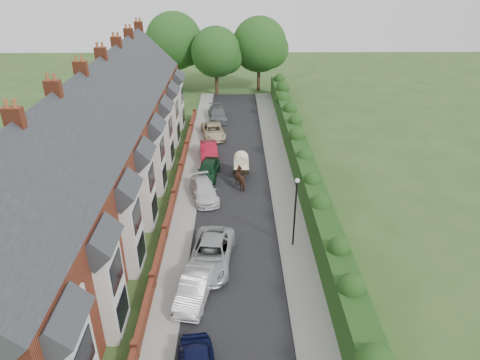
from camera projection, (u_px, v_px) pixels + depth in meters
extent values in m
plane|color=#2D4C1E|center=(244.00, 287.00, 25.38)|extent=(140.00, 140.00, 0.00)
cube|color=black|center=(235.00, 195.00, 35.11)|extent=(6.00, 58.00, 0.02)
cube|color=gray|center=(285.00, 194.00, 35.13)|extent=(2.20, 58.00, 0.12)
cube|color=gray|center=(188.00, 195.00, 35.04)|extent=(1.70, 58.00, 0.12)
cube|color=gray|center=(272.00, 194.00, 35.12)|extent=(0.18, 58.00, 0.13)
cube|color=gray|center=(198.00, 195.00, 35.05)|extent=(0.18, 58.00, 0.13)
cube|color=#153210|center=(308.00, 181.00, 34.60)|extent=(1.50, 58.00, 2.50)
cube|color=maroon|center=(97.00, 165.00, 32.60)|extent=(8.00, 40.00, 6.50)
cube|color=#25272C|center=(90.00, 125.00, 31.10)|extent=(8.00, 40.20, 8.00)
cube|color=black|center=(85.00, 357.00, 16.37)|extent=(0.06, 1.80, 1.60)
cube|color=#25272C|center=(62.00, 322.00, 15.53)|extent=(1.70, 2.60, 1.70)
cube|color=#3F2D2D|center=(94.00, 360.00, 19.50)|extent=(0.08, 0.90, 2.10)
cube|color=silver|center=(81.00, 307.00, 17.86)|extent=(0.12, 1.20, 1.60)
cube|color=silver|center=(112.00, 290.00, 21.35)|extent=(0.70, 2.40, 5.20)
cube|color=black|center=(123.00, 308.00, 21.91)|extent=(0.06, 1.80, 1.60)
cube|color=black|center=(117.00, 271.00, 20.80)|extent=(0.06, 1.80, 1.60)
cube|color=#25272C|center=(100.00, 241.00, 19.96)|extent=(1.70, 2.60, 1.70)
cube|color=#3F2D2D|center=(120.00, 286.00, 23.93)|extent=(0.08, 0.90, 2.10)
cube|color=silver|center=(111.00, 237.00, 22.28)|extent=(0.12, 1.20, 1.60)
cube|color=silver|center=(133.00, 233.00, 25.78)|extent=(0.70, 2.40, 5.20)
cube|color=black|center=(141.00, 249.00, 26.34)|extent=(0.06, 1.80, 1.60)
cube|color=black|center=(137.00, 216.00, 25.23)|extent=(0.06, 1.80, 1.60)
cube|color=#25272C|center=(124.00, 189.00, 24.39)|extent=(1.70, 2.60, 1.70)
cube|color=#3F2D2D|center=(138.00, 234.00, 28.36)|extent=(0.08, 0.90, 2.10)
cube|color=silver|center=(132.00, 191.00, 26.71)|extent=(0.12, 1.20, 1.60)
cube|color=silver|center=(148.00, 192.00, 30.21)|extent=(0.70, 2.40, 5.20)
cube|color=black|center=(155.00, 207.00, 30.77)|extent=(0.06, 1.80, 1.60)
cube|color=black|center=(152.00, 177.00, 29.66)|extent=(0.06, 1.80, 1.60)
cube|color=#25272C|center=(141.00, 154.00, 28.81)|extent=(1.70, 2.60, 1.70)
cube|color=#3F2D2D|center=(151.00, 197.00, 32.78)|extent=(0.08, 0.90, 2.10)
cube|color=silver|center=(146.00, 157.00, 31.14)|extent=(0.12, 1.20, 1.60)
cube|color=silver|center=(159.00, 162.00, 34.64)|extent=(0.70, 2.40, 5.20)
cube|color=black|center=(165.00, 175.00, 35.20)|extent=(0.06, 1.80, 1.60)
cube|color=black|center=(162.00, 149.00, 34.08)|extent=(0.06, 1.80, 1.60)
cube|color=#25272C|center=(154.00, 127.00, 33.24)|extent=(1.70, 2.60, 1.70)
cube|color=#3F2D2D|center=(161.00, 168.00, 37.21)|extent=(0.08, 0.90, 2.10)
cube|color=silver|center=(157.00, 132.00, 35.57)|extent=(0.12, 1.20, 1.60)
cube|color=silver|center=(167.00, 139.00, 39.07)|extent=(0.70, 2.40, 5.20)
cube|color=black|center=(172.00, 151.00, 39.63)|extent=(0.06, 1.80, 1.60)
cube|color=black|center=(171.00, 127.00, 38.51)|extent=(0.06, 1.80, 1.60)
cube|color=#25272C|center=(163.00, 107.00, 37.67)|extent=(1.70, 2.60, 1.70)
cube|color=#3F2D2D|center=(169.00, 146.00, 41.64)|extent=(0.08, 0.90, 2.10)
cube|color=silver|center=(166.00, 113.00, 40.00)|extent=(0.12, 1.20, 1.60)
cube|color=silver|center=(174.00, 120.00, 43.49)|extent=(0.70, 2.40, 5.20)
cube|color=black|center=(179.00, 131.00, 44.05)|extent=(0.06, 1.80, 1.60)
cube|color=black|center=(177.00, 109.00, 42.94)|extent=(0.06, 1.80, 1.60)
cube|color=#25272C|center=(171.00, 91.00, 42.10)|extent=(1.70, 2.60, 1.70)
cube|color=#3F2D2D|center=(175.00, 127.00, 46.07)|extent=(0.08, 0.90, 2.10)
cube|color=silver|center=(172.00, 97.00, 44.43)|extent=(0.12, 1.20, 1.60)
cube|color=silver|center=(180.00, 105.00, 47.92)|extent=(0.70, 2.40, 5.20)
cube|color=black|center=(184.00, 115.00, 48.48)|extent=(0.06, 1.80, 1.60)
cube|color=black|center=(182.00, 95.00, 47.37)|extent=(0.06, 1.80, 1.60)
cube|color=#25272C|center=(177.00, 79.00, 46.53)|extent=(1.70, 2.60, 1.70)
cube|color=#3F2D2D|center=(180.00, 112.00, 50.50)|extent=(0.08, 0.90, 2.10)
cube|color=silver|center=(178.00, 85.00, 48.85)|extent=(0.12, 1.20, 1.60)
cube|color=brown|center=(15.00, 123.00, 20.47)|extent=(0.90, 0.50, 1.60)
cylinder|color=brown|center=(6.00, 104.00, 20.03)|extent=(0.20, 0.20, 0.50)
cylinder|color=brown|center=(15.00, 104.00, 20.04)|extent=(0.20, 0.20, 0.50)
cube|color=brown|center=(54.00, 94.00, 24.90)|extent=(0.90, 0.50, 1.60)
cylinder|color=brown|center=(47.00, 78.00, 24.46)|extent=(0.20, 0.20, 0.50)
cylinder|color=brown|center=(54.00, 78.00, 24.46)|extent=(0.20, 0.20, 0.50)
cube|color=brown|center=(81.00, 73.00, 29.33)|extent=(0.90, 0.50, 1.60)
cylinder|color=brown|center=(76.00, 59.00, 28.89)|extent=(0.20, 0.20, 0.50)
cylinder|color=brown|center=(82.00, 59.00, 28.89)|extent=(0.20, 0.20, 0.50)
cube|color=brown|center=(101.00, 58.00, 33.76)|extent=(0.90, 0.50, 1.60)
cylinder|color=brown|center=(97.00, 45.00, 33.32)|extent=(0.20, 0.20, 0.50)
cylinder|color=brown|center=(102.00, 45.00, 33.32)|extent=(0.20, 0.20, 0.50)
cube|color=brown|center=(117.00, 46.00, 38.19)|extent=(0.90, 0.50, 1.60)
cylinder|color=brown|center=(113.00, 35.00, 37.74)|extent=(0.20, 0.20, 0.50)
cylinder|color=brown|center=(118.00, 35.00, 37.75)|extent=(0.20, 0.20, 0.50)
cube|color=brown|center=(129.00, 37.00, 42.62)|extent=(0.90, 0.50, 1.60)
cylinder|color=brown|center=(126.00, 27.00, 42.17)|extent=(0.20, 0.20, 0.50)
cylinder|color=brown|center=(130.00, 27.00, 42.18)|extent=(0.20, 0.20, 0.50)
cube|color=brown|center=(139.00, 29.00, 47.04)|extent=(0.90, 0.50, 1.60)
cylinder|color=brown|center=(136.00, 20.00, 46.60)|extent=(0.20, 0.20, 0.50)
cylinder|color=brown|center=(140.00, 20.00, 46.61)|extent=(0.20, 0.20, 0.50)
cube|color=brown|center=(145.00, 313.00, 22.90)|extent=(0.30, 4.70, 0.90)
cube|color=brown|center=(159.00, 255.00, 27.32)|extent=(0.30, 4.70, 0.90)
cube|color=brown|center=(170.00, 214.00, 31.75)|extent=(0.30, 4.70, 0.90)
cube|color=brown|center=(178.00, 182.00, 36.18)|extent=(0.30, 4.70, 0.90)
cube|color=brown|center=(184.00, 157.00, 40.61)|extent=(0.30, 4.70, 0.90)
cube|color=brown|center=(189.00, 138.00, 45.04)|extent=(0.30, 4.70, 0.90)
cube|color=brown|center=(193.00, 121.00, 49.47)|extent=(0.30, 4.70, 0.90)
cube|color=brown|center=(135.00, 350.00, 20.64)|extent=(0.35, 0.35, 1.10)
cube|color=brown|center=(153.00, 280.00, 25.06)|extent=(0.35, 0.35, 1.10)
cube|color=brown|center=(165.00, 232.00, 29.49)|extent=(0.35, 0.35, 1.10)
cube|color=brown|center=(174.00, 196.00, 33.92)|extent=(0.35, 0.35, 1.10)
cube|color=brown|center=(181.00, 168.00, 38.35)|extent=(0.35, 0.35, 1.10)
cube|color=brown|center=(186.00, 146.00, 42.78)|extent=(0.35, 0.35, 1.10)
cube|color=brown|center=(191.00, 128.00, 47.21)|extent=(0.35, 0.35, 1.10)
cube|color=brown|center=(195.00, 114.00, 51.63)|extent=(0.35, 0.35, 1.10)
cylinder|color=black|center=(295.00, 216.00, 27.85)|extent=(0.12, 0.12, 4.80)
cylinder|color=black|center=(297.00, 183.00, 26.71)|extent=(0.20, 0.20, 0.10)
sphere|color=silver|center=(297.00, 181.00, 26.64)|extent=(0.32, 0.32, 0.32)
cylinder|color=#332316|center=(217.00, 78.00, 59.67)|extent=(0.50, 0.50, 4.75)
sphere|color=#1C4617|center=(216.00, 52.00, 58.04)|extent=(6.80, 6.80, 6.80)
sphere|color=#1C4617|center=(226.00, 56.00, 58.63)|extent=(4.76, 4.76, 4.76)
cylinder|color=#332316|center=(259.00, 72.00, 61.39)|extent=(0.50, 0.50, 5.25)
sphere|color=#1C4617|center=(259.00, 44.00, 59.59)|extent=(7.60, 7.60, 7.60)
sphere|color=#1C4617|center=(270.00, 49.00, 60.21)|extent=(5.32, 5.32, 5.32)
cylinder|color=#332316|center=(176.00, 70.00, 62.09)|extent=(0.50, 0.50, 5.50)
sphere|color=#1C4617|center=(174.00, 41.00, 60.20)|extent=(8.00, 8.00, 8.00)
sphere|color=#1C4617|center=(186.00, 46.00, 60.84)|extent=(5.60, 5.60, 5.60)
imported|color=#BBBABF|center=(195.00, 287.00, 24.28)|extent=(2.28, 4.62, 1.46)
imported|color=#A4A7AB|center=(211.00, 254.00, 26.95)|extent=(3.14, 5.82, 1.55)
imported|color=silver|center=(204.00, 191.00, 34.43)|extent=(2.93, 4.89, 1.33)
imported|color=black|center=(208.00, 170.00, 37.68)|extent=(2.16, 4.43, 1.46)
imported|color=maroon|center=(209.00, 151.00, 41.12)|extent=(2.07, 4.68, 1.49)
imported|color=beige|center=(213.00, 131.00, 46.11)|extent=(3.07, 5.15, 1.34)
imported|color=slate|center=(217.00, 114.00, 51.06)|extent=(2.56, 5.08, 1.41)
imported|color=#482A1A|center=(242.00, 178.00, 35.91)|extent=(1.63, 2.21, 1.70)
cube|color=black|center=(241.00, 167.00, 37.81)|extent=(1.20, 2.00, 0.50)
cylinder|color=beige|center=(241.00, 160.00, 37.49)|extent=(1.30, 1.25, 1.30)
cube|color=beige|center=(241.00, 165.00, 37.70)|extent=(1.32, 2.05, 0.04)
cylinder|color=black|center=(234.00, 168.00, 38.52)|extent=(0.08, 0.90, 0.90)
cylinder|color=black|center=(248.00, 168.00, 38.54)|extent=(0.08, 0.90, 0.90)
cylinder|color=black|center=(237.00, 172.00, 36.81)|extent=(0.06, 1.80, 0.06)
cylinder|color=black|center=(245.00, 172.00, 36.82)|extent=(0.06, 1.80, 0.06)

